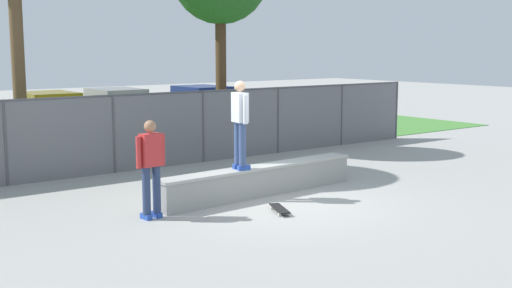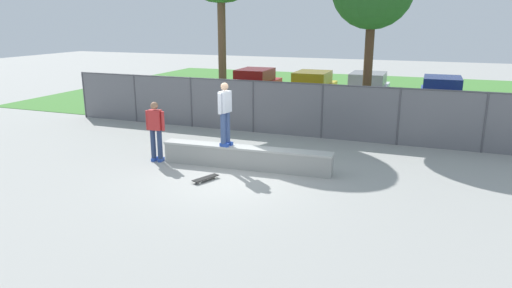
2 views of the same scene
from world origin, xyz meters
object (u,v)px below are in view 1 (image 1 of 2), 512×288
at_px(car_white, 118,111).
at_px(car_blue, 204,107).
at_px(skateboarder, 240,121).
at_px(bystander, 151,165).
at_px(concrete_ledge, 260,180).
at_px(skateboard, 280,209).
at_px(car_yellow, 50,117).

height_order(car_white, car_blue, same).
height_order(skateboarder, car_blue, skateboarder).
distance_m(skateboarder, car_blue, 12.16).
relative_size(skateboarder, bystander, 1.00).
relative_size(concrete_ledge, car_white, 1.20).
relative_size(car_white, car_blue, 1.00).
bearing_deg(car_blue, skateboarder, -118.87).
xyz_separation_m(skateboard, bystander, (-2.17, 1.05, 0.94)).
bearing_deg(car_yellow, skateboarder, -89.13).
bearing_deg(car_blue, car_white, 171.34).
bearing_deg(bystander, car_yellow, 79.57).
bearing_deg(car_blue, skateboard, -116.19).
height_order(concrete_ledge, skateboarder, skateboarder).
height_order(skateboard, car_blue, car_blue).
bearing_deg(skateboard, car_yellow, 90.74).
bearing_deg(car_white, car_yellow, -170.18).
xyz_separation_m(car_blue, bystander, (-8.03, -10.87, 0.17)).
bearing_deg(bystander, car_white, 67.71).
xyz_separation_m(skateboarder, skateboard, (-0.01, -1.30, -1.57)).
bearing_deg(bystander, concrete_ledge, 6.87).
height_order(car_blue, bystander, bystander).
bearing_deg(car_yellow, skateboard, -89.26).
height_order(skateboarder, car_yellow, skateboarder).
bearing_deg(skateboarder, car_blue, 61.13).
bearing_deg(concrete_ledge, bystander, -173.13).
bearing_deg(car_white, car_blue, -8.66).
xyz_separation_m(car_white, car_blue, (3.36, -0.51, 0.00)).
relative_size(car_white, bystander, 2.31).
bearing_deg(car_white, concrete_ledge, -99.77).
xyz_separation_m(car_yellow, bystander, (-2.01, -10.92, 0.17)).
relative_size(car_yellow, car_blue, 1.00).
bearing_deg(skateboard, car_blue, 63.81).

